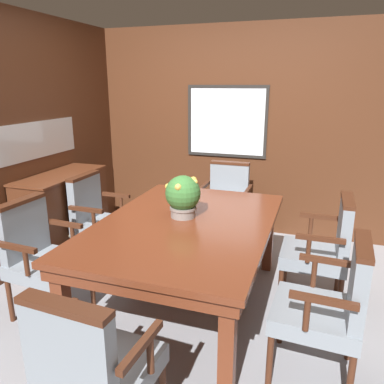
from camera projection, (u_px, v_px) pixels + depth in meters
ground_plane at (169, 306)px, 3.13m from camera, size 14.00×14.00×0.00m
wall_back at (227, 131)px, 4.55m from camera, size 7.20×0.08×2.45m
dining_table at (186, 232)px, 2.96m from camera, size 1.31×1.92×0.75m
chair_left_near at (41, 253)px, 2.93m from camera, size 0.54×0.56×0.93m
chair_head_near at (92, 366)px, 1.76m from camera, size 0.56×0.55×0.93m
chair_right_near at (330, 304)px, 2.26m from camera, size 0.54×0.55×0.93m
chair_right_far at (324, 246)px, 3.05m from camera, size 0.52×0.54×0.93m
chair_left_far at (99, 217)px, 3.72m from camera, size 0.52×0.54×0.93m
chair_head_far at (226, 201)px, 4.23m from camera, size 0.54×0.52×0.93m
potted_plant at (183, 196)px, 2.99m from camera, size 0.29×0.28×0.34m
sideboard_cabinet at (65, 216)px, 3.90m from camera, size 0.45×1.03×0.91m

